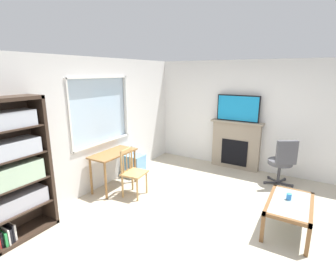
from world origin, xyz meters
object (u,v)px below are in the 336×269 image
object	(u,v)px
wooden_chair	(133,172)
coffee_table	(290,206)
office_chair	(282,160)
tv	(238,108)
desk_under_window	(113,158)
fireplace	(236,145)
bookshelf	(13,168)
sippy_cup	(289,197)
plastic_drawer_unit	(135,165)

from	to	relation	value
wooden_chair	coffee_table	xyz separation A→B (m)	(0.31, -2.66, -0.08)
office_chair	tv	bearing A→B (deg)	65.29
desk_under_window	fireplace	world-z (taller)	fireplace
fireplace	coffee_table	size ratio (longest dim) A/B	1.21
bookshelf	tv	distance (m)	4.57
tv	sippy_cup	bearing A→B (deg)	-145.46
bookshelf	coffee_table	bearing A→B (deg)	-57.61
wooden_chair	coffee_table	distance (m)	2.68
wooden_chair	sippy_cup	size ratio (longest dim) A/B	10.00
desk_under_window	plastic_drawer_unit	distance (m)	0.82
bookshelf	office_chair	distance (m)	4.73
wooden_chair	office_chair	distance (m)	3.01
wooden_chair	tv	size ratio (longest dim) A/B	0.92
fireplace	bookshelf	bearing A→B (deg)	155.80
desk_under_window	wooden_chair	world-z (taller)	wooden_chair
office_chair	coffee_table	world-z (taller)	office_chair
wooden_chair	tv	world-z (taller)	tv
office_chair	coffee_table	xyz separation A→B (m)	(-1.56, -0.30, -0.17)
wooden_chair	sippy_cup	distance (m)	2.65
coffee_table	bookshelf	bearing A→B (deg)	122.39
desk_under_window	coffee_table	size ratio (longest dim) A/B	0.95
plastic_drawer_unit	sippy_cup	bearing A→B (deg)	-97.10
bookshelf	plastic_drawer_unit	bearing A→B (deg)	-1.31
desk_under_window	tv	size ratio (longest dim) A/B	0.98
bookshelf	sippy_cup	bearing A→B (deg)	-56.53
plastic_drawer_unit	desk_under_window	bearing A→B (deg)	-176.04
wooden_chair	office_chair	world-z (taller)	office_chair
wooden_chair	coffee_table	world-z (taller)	wooden_chair
fireplace	sippy_cup	distance (m)	2.45
wooden_chair	bookshelf	bearing A→B (deg)	160.67
plastic_drawer_unit	office_chair	bearing A→B (deg)	-69.44
fireplace	sippy_cup	size ratio (longest dim) A/B	13.57
tv	sippy_cup	distance (m)	2.62
bookshelf	sippy_cup	distance (m)	3.93
tv	coffee_table	bearing A→B (deg)	-145.81
plastic_drawer_unit	coffee_table	distance (m)	3.26
bookshelf	plastic_drawer_unit	xyz separation A→B (m)	(2.55, -0.06, -0.79)
bookshelf	sippy_cup	world-z (taller)	bookshelf
bookshelf	office_chair	world-z (taller)	bookshelf
office_chair	coffee_table	distance (m)	1.60
fireplace	coffee_table	bearing A→B (deg)	-146.05
tv	coffee_table	world-z (taller)	tv
desk_under_window	sippy_cup	bearing A→B (deg)	-84.10
tv	bookshelf	bearing A→B (deg)	155.71
bookshelf	office_chair	size ratio (longest dim) A/B	1.98
fireplace	coffee_table	xyz separation A→B (m)	(-2.09, -1.41, -0.20)
bookshelf	wooden_chair	size ratio (longest dim) A/B	2.20
desk_under_window	office_chair	xyz separation A→B (m)	(1.82, -2.87, -0.07)
plastic_drawer_unit	fireplace	distance (m)	2.46
plastic_drawer_unit	coffee_table	bearing A→B (deg)	-98.23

